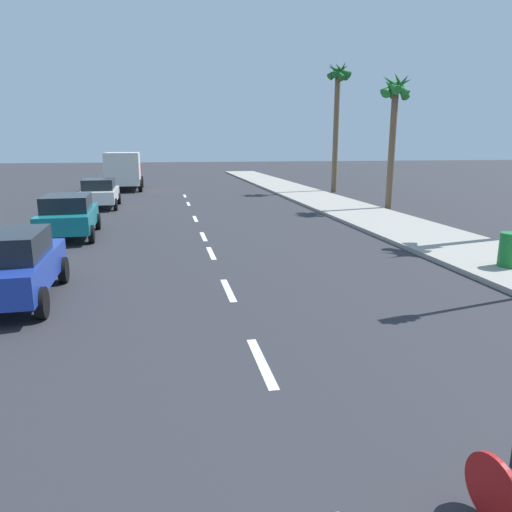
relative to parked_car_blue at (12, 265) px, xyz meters
name	(u,v)px	position (x,y,z in m)	size (l,w,h in m)	color
ground_plane	(203,237)	(4.69, 6.75, -0.83)	(160.00, 160.00, 0.00)	#2D2D33
sidewalk_strip	(381,220)	(12.77, 8.75, -0.76)	(3.60, 80.00, 0.14)	#9E998E
lane_stripe_2	(261,362)	(4.69, -3.95, -0.83)	(0.16, 1.80, 0.01)	white
lane_stripe_3	(228,290)	(4.69, -0.07, -0.83)	(0.16, 1.80, 0.01)	white
lane_stripe_4	(211,253)	(4.69, 3.92, -0.83)	(0.16, 1.80, 0.01)	white
lane_stripe_5	(203,237)	(4.69, 6.75, -0.83)	(0.16, 1.80, 0.01)	white
lane_stripe_6	(195,219)	(4.69, 11.20, -0.83)	(0.16, 1.80, 0.01)	white
lane_stripe_7	(188,204)	(4.69, 17.01, -0.83)	(0.16, 1.80, 0.01)	white
lane_stripe_8	(185,196)	(4.69, 21.47, -0.83)	(0.16, 1.80, 0.01)	white
parked_car_blue	(12,265)	(0.00, 0.00, 0.00)	(1.87, 3.85, 1.57)	#1E389E
parked_car_teal	(68,215)	(-0.20, 7.64, 0.01)	(2.13, 4.32, 1.57)	#14727A
parked_car_white	(100,192)	(-0.11, 16.20, 0.00)	(2.02, 4.25, 1.57)	white
delivery_truck	(124,170)	(0.42, 26.79, 0.67)	(2.76, 6.28, 2.80)	maroon
palm_tree_far	(395,103)	(14.91, 12.38, 4.57)	(1.81, 1.77, 6.96)	brown
palm_tree_distant	(337,93)	(15.46, 22.09, 6.02)	(1.90, 1.86, 9.08)	brown
trash_bin_near	(511,250)	(12.40, 0.17, -0.24)	(0.60, 0.60, 0.92)	#19722D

